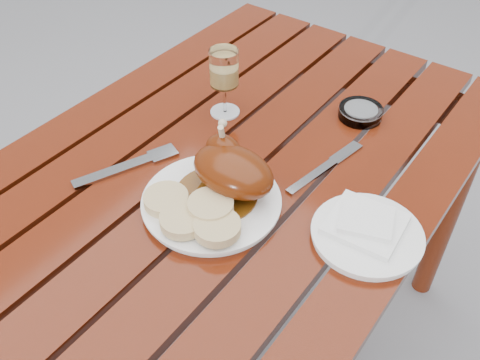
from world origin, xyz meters
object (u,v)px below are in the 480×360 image
ashtray (360,112)px  table (235,272)px  wine_glass (224,83)px  side_plate (367,235)px  dinner_plate (212,202)px

ashtray → table: bearing=-117.2°
wine_glass → ashtray: wine_glass is taller
table → ashtray: ashtray is taller
wine_glass → ashtray: 0.31m
side_plate → table: bearing=173.0°
dinner_plate → table: bearing=110.5°
dinner_plate → wine_glass: 0.30m
table → wine_glass: bearing=134.2°
table → dinner_plate: 0.41m
wine_glass → side_plate: 0.45m
table → dinner_plate: dinner_plate is taller
table → ashtray: bearing=62.8°
ashtray → wine_glass: bearing=-146.8°
dinner_plate → wine_glass: wine_glass is taller
table → wine_glass: 0.48m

